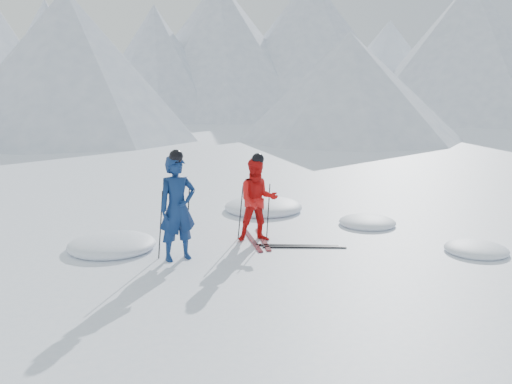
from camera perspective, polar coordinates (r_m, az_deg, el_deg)
name	(u,v)px	position (r m, az deg, el deg)	size (l,w,h in m)	color
ground	(329,243)	(11.53, 7.68, -5.33)	(160.00, 160.00, 0.00)	white
mountain_range	(188,43)	(46.49, -7.16, 15.25)	(106.15, 62.94, 15.53)	#B2BCD1
skier_blue	(178,208)	(10.23, -8.26, -1.70)	(0.73, 0.48, 1.99)	navy
skier_red	(258,200)	(11.39, 0.19, -0.85)	(0.86, 0.67, 1.77)	red
pole_blue_left	(161,225)	(10.40, -10.01, -3.43)	(0.02, 0.02, 1.33)	black
pole_blue_right	(188,221)	(10.60, -7.19, -3.07)	(0.02, 0.02, 1.33)	black
pole_red_left	(241,212)	(11.58, -1.64, -2.15)	(0.02, 0.02, 1.18)	black
pole_red_right	(268,211)	(11.69, 1.30, -2.02)	(0.02, 0.02, 1.18)	black
ski_worn_left	(253,240)	(11.56, -0.37, -5.12)	(0.09, 1.70, 0.03)	black
ski_worn_right	(263,239)	(11.64, 0.74, -5.00)	(0.09, 1.70, 0.03)	black
ski_loose_a	(297,246)	(11.22, 4.34, -5.64)	(0.09, 1.70, 0.03)	black
ski_loose_b	(305,247)	(11.13, 5.13, -5.79)	(0.09, 1.70, 0.03)	black
snow_lumps	(256,226)	(12.81, 0.03, -3.57)	(8.24, 6.58, 0.45)	white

